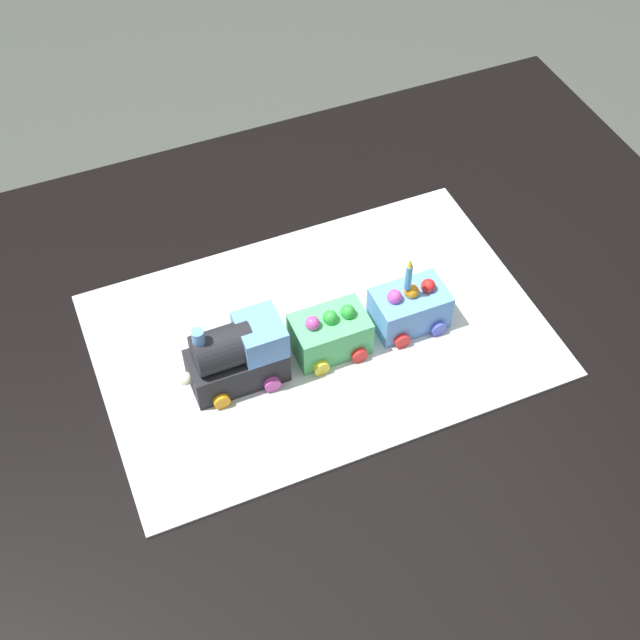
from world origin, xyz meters
name	(u,v)px	position (x,y,z in m)	size (l,w,h in m)	color
ground_plane	(298,588)	(0.00, 0.00, 0.00)	(8.00, 8.00, 0.00)	#474C44
dining_table	(289,412)	(0.00, 0.00, 0.63)	(1.40, 1.00, 0.74)	black
cake_board	(320,335)	(0.06, 0.03, 0.74)	(0.60, 0.40, 0.00)	silver
cake_locomotive	(237,355)	(-0.06, 0.01, 0.79)	(0.14, 0.08, 0.12)	#232328
cake_car_gondola_mint_green	(330,333)	(0.06, 0.01, 0.77)	(0.10, 0.08, 0.07)	#59CC7A
cake_car_hopper_sky_blue	(409,307)	(0.18, 0.01, 0.77)	(0.10, 0.08, 0.07)	#669EEA
birthday_candle	(409,275)	(0.18, 0.01, 0.84)	(0.01, 0.01, 0.05)	#4CA5E5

